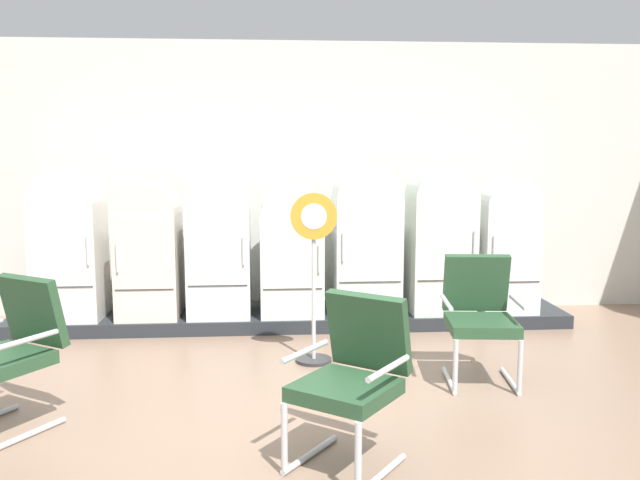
{
  "coord_description": "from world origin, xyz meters",
  "views": [
    {
      "loc": [
        -0.23,
        -4.15,
        1.91
      ],
      "look_at": [
        0.3,
        2.75,
        0.94
      ],
      "focal_mm": 38.21,
      "sensor_mm": 36.0,
      "label": 1
    }
  ],
  "objects": [
    {
      "name": "display_plinth",
      "position": [
        0.0,
        3.02,
        0.07
      ],
      "size": [
        5.89,
        0.95,
        0.14
      ],
      "primitive_type": "cube",
      "color": "#272B30",
      "rests_on": "ground"
    },
    {
      "name": "back_wall",
      "position": [
        0.0,
        3.66,
        1.54
      ],
      "size": [
        11.76,
        0.12,
        3.06
      ],
      "color": "silver",
      "rests_on": "ground"
    },
    {
      "name": "refrigerator_0",
      "position": [
        -2.27,
        2.91,
        0.95
      ],
      "size": [
        0.65,
        0.66,
        1.53
      ],
      "color": "white",
      "rests_on": "display_plinth"
    },
    {
      "name": "armchair_center",
      "position": [
        0.27,
        -0.27,
        0.57
      ],
      "size": [
        0.82,
        0.84,
        1.02
      ],
      "color": "silver",
      "rests_on": "ground"
    },
    {
      "name": "refrigerator_4",
      "position": [
        0.8,
        2.91,
        0.96
      ],
      "size": [
        0.69,
        0.66,
        1.56
      ],
      "color": "silver",
      "rests_on": "display_plinth"
    },
    {
      "name": "refrigerator_3",
      "position": [
        0.01,
        2.91,
        0.85
      ],
      "size": [
        0.65,
        0.66,
        1.35
      ],
      "color": "silver",
      "rests_on": "display_plinth"
    },
    {
      "name": "ground",
      "position": [
        0.0,
        0.0,
        -0.03
      ],
      "size": [
        12.0,
        10.0,
        0.05
      ],
      "primitive_type": "cube",
      "color": "#8B6D59"
    },
    {
      "name": "refrigerator_5",
      "position": [
        1.59,
        2.9,
        0.97
      ],
      "size": [
        0.66,
        0.64,
        1.56
      ],
      "color": "silver",
      "rests_on": "display_plinth"
    },
    {
      "name": "refrigerator_2",
      "position": [
        -0.74,
        2.92,
        0.93
      ],
      "size": [
        0.64,
        0.69,
        1.49
      ],
      "color": "white",
      "rests_on": "display_plinth"
    },
    {
      "name": "sign_stand",
      "position": [
        0.16,
        1.67,
        0.69
      ],
      "size": [
        0.4,
        0.32,
        1.5
      ],
      "color": "#2D2D30",
      "rests_on": "ground"
    },
    {
      "name": "armchair_left",
      "position": [
        -1.97,
        0.45,
        0.57
      ],
      "size": [
        0.8,
        0.84,
        1.02
      ],
      "color": "silver",
      "rests_on": "ground"
    },
    {
      "name": "refrigerator_6",
      "position": [
        2.3,
        2.89,
        0.9
      ],
      "size": [
        0.59,
        0.63,
        1.44
      ],
      "color": "white",
      "rests_on": "display_plinth"
    },
    {
      "name": "armchair_right",
      "position": [
        1.47,
        1.12,
        0.57
      ],
      "size": [
        0.65,
        0.7,
        1.02
      ],
      "color": "silver",
      "rests_on": "ground"
    },
    {
      "name": "refrigerator_1",
      "position": [
        -1.47,
        2.93,
        0.88
      ],
      "size": [
        0.62,
        0.7,
        1.39
      ],
      "color": "silver",
      "rests_on": "display_plinth"
    }
  ]
}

